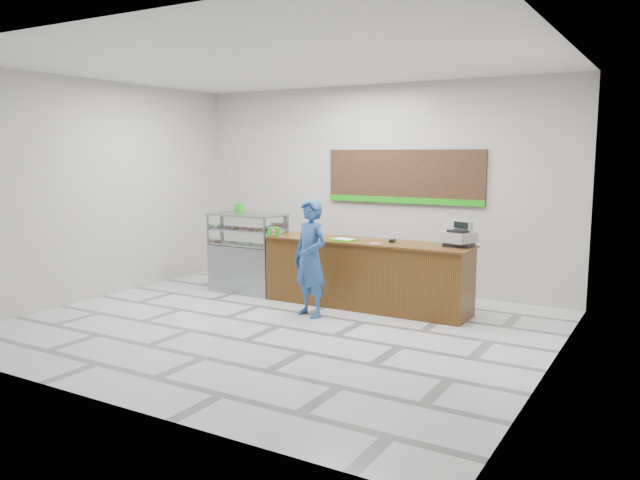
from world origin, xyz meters
The scene contains 16 objects.
floor centered at (0.00, 0.00, 0.00)m, with size 7.00×7.00×0.00m, color silver.
back_wall centered at (0.00, 3.00, 1.75)m, with size 7.00×7.00×0.00m, color #B3AEA4.
ceiling centered at (0.00, 0.00, 3.50)m, with size 7.00×7.00×0.00m, color silver.
sales_counter centered at (0.55, 1.55, 0.52)m, with size 3.26×0.76×1.03m.
display_case centered at (-1.67, 1.55, 0.68)m, with size 1.22×0.72×1.33m.
menu_board centered at (0.55, 2.96, 1.93)m, with size 2.80×0.06×0.90m.
cash_register centered at (1.94, 1.73, 1.16)m, with size 0.48×0.49×0.35m.
card_terminal centered at (0.96, 1.62, 1.05)m, with size 0.08×0.16×0.04m, color black.
serving_tray centered at (0.22, 1.42, 1.04)m, with size 0.42×0.33×0.02m.
napkin_box centered at (-0.41, 1.49, 1.09)m, with size 0.14×0.14×0.12m, color white.
straw_cup centered at (-0.61, 1.64, 1.10)m, with size 0.09×0.09×0.13m, color silver.
promo_box centered at (-0.95, 1.28, 1.10)m, with size 0.16×0.11×0.14m, color #19A10E.
donut_decal centered at (0.80, 1.35, 1.03)m, with size 0.17×0.17×0.00m, color pink.
green_cup_left centered at (-2.10, 1.82, 1.40)m, with size 0.09×0.09×0.13m, color #19A10E.
green_cup_right centered at (-1.94, 1.72, 1.41)m, with size 0.10×0.10×0.15m, color #19A10E.
customer centered at (0.09, 0.69, 0.85)m, with size 0.62×0.41×1.70m, color #274E88.
Camera 1 is at (4.67, -6.82, 2.35)m, focal length 35.00 mm.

